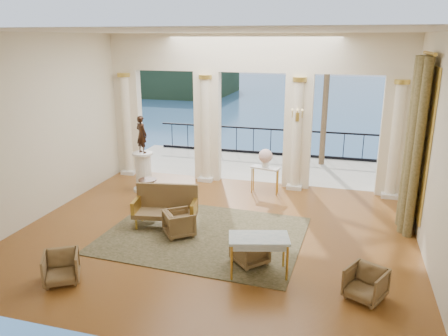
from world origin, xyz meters
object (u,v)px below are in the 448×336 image
(armchair_d, at_px, (179,222))
(pedestal, at_px, (144,172))
(armchair_b, at_px, (366,282))
(settee, at_px, (166,206))
(armchair_a, at_px, (61,266))
(armchair_c, at_px, (250,249))
(console_table, at_px, (265,172))
(side_table, at_px, (148,183))
(statue, at_px, (141,134))
(game_table, at_px, (259,241))

(armchair_d, relative_size, pedestal, 0.56)
(armchair_b, distance_m, settee, 4.95)
(armchair_a, xyz_separation_m, pedestal, (-0.76, 5.04, 0.24))
(armchair_c, xyz_separation_m, console_table, (-0.49, 4.21, 0.33))
(pedestal, distance_m, console_table, 3.57)
(side_table, bearing_deg, statue, 120.70)
(armchair_d, height_order, console_table, console_table)
(statue, bearing_deg, armchair_d, 153.63)
(armchair_c, height_order, console_table, console_table)
(armchair_d, bearing_deg, settee, 10.47)
(settee, bearing_deg, armchair_d, -50.78)
(armchair_c, bearing_deg, armchair_d, -71.15)
(game_table, distance_m, side_table, 4.40)
(armchair_a, relative_size, settee, 0.40)
(armchair_b, xyz_separation_m, console_table, (-2.70, 4.88, 0.33))
(settee, bearing_deg, armchair_b, -32.69)
(pedestal, relative_size, statue, 1.08)
(armchair_a, distance_m, side_table, 3.91)
(settee, distance_m, pedestal, 2.68)
(game_table, distance_m, console_table, 4.63)
(pedestal, height_order, side_table, pedestal)
(armchair_c, distance_m, statue, 5.41)
(armchair_a, xyz_separation_m, statue, (-0.76, 5.04, 1.39))
(armchair_a, xyz_separation_m, console_table, (2.71, 5.85, 0.32))
(armchair_a, distance_m, game_table, 3.70)
(side_table, bearing_deg, pedestal, 120.70)
(armchair_b, height_order, armchair_d, armchair_d)
(armchair_b, height_order, pedestal, pedestal)
(side_table, bearing_deg, armchair_b, -28.00)
(statue, bearing_deg, pedestal, -0.00)
(console_table, bearing_deg, side_table, -131.20)
(armchair_a, height_order, armchair_c, armchair_a)
(console_table, bearing_deg, settee, -108.47)
(settee, relative_size, statue, 1.47)
(armchair_b, xyz_separation_m, settee, (-4.55, 1.94, 0.18))
(settee, xyz_separation_m, side_table, (-0.94, 0.98, 0.17))
(statue, distance_m, side_table, 1.70)
(armchair_b, distance_m, game_table, 2.02)
(armchair_a, height_order, armchair_b, armchair_a)
(armchair_b, distance_m, side_table, 6.23)
(game_table, distance_m, statue, 5.75)
(pedestal, distance_m, side_table, 1.34)
(game_table, xyz_separation_m, pedestal, (-4.22, 3.77, -0.13))
(statue, bearing_deg, game_table, 162.30)
(armchair_a, height_order, game_table, game_table)
(armchair_b, bearing_deg, pedestal, 173.35)
(console_table, bearing_deg, game_table, -67.01)
(armchair_d, distance_m, settee, 0.70)
(side_table, bearing_deg, armchair_c, -34.44)
(console_table, bearing_deg, armchair_d, -97.82)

